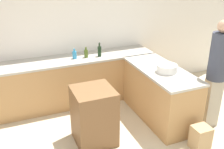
% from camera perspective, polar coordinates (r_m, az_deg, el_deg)
% --- Properties ---
extents(wall_back, '(8.00, 0.06, 2.70)m').
position_cam_1_polar(wall_back, '(5.22, -10.18, 8.98)').
color(wall_back, white).
rests_on(wall_back, ground_plane).
extents(counter_back, '(3.27, 0.67, 0.93)m').
position_cam_1_polar(counter_back, '(5.18, -8.63, -1.36)').
color(counter_back, tan).
rests_on(counter_back, ground_plane).
extents(counter_peninsula, '(0.69, 1.61, 0.93)m').
position_cam_1_polar(counter_peninsula, '(4.72, 10.25, -4.06)').
color(counter_peninsula, tan).
rests_on(counter_peninsula, ground_plane).
extents(island_table, '(0.60, 0.61, 0.90)m').
position_cam_1_polar(island_table, '(4.05, -3.96, -8.99)').
color(island_table, brown).
rests_on(island_table, ground_plane).
extents(mixing_bowl, '(0.33, 0.33, 0.13)m').
position_cam_1_polar(mixing_bowl, '(4.40, 11.86, 1.33)').
color(mixing_bowl, white).
rests_on(mixing_bowl, counter_peninsula).
extents(dish_soap_bottle, '(0.08, 0.08, 0.19)m').
position_cam_1_polar(dish_soap_bottle, '(4.97, -8.16, 4.30)').
color(dish_soap_bottle, '#338CBF').
rests_on(dish_soap_bottle, counter_back).
extents(wine_bottle_dark, '(0.07, 0.07, 0.27)m').
position_cam_1_polar(wine_bottle_dark, '(5.04, -2.74, 5.15)').
color(wine_bottle_dark, black).
rests_on(wine_bottle_dark, counter_back).
extents(olive_oil_bottle, '(0.07, 0.07, 0.20)m').
position_cam_1_polar(olive_oil_bottle, '(5.01, -5.67, 4.62)').
color(olive_oil_bottle, '#475B1E').
rests_on(olive_oil_bottle, counter_back).
extents(person_at_peninsula, '(0.30, 0.30, 1.83)m').
position_cam_1_polar(person_at_peninsula, '(4.47, 21.82, 0.65)').
color(person_at_peninsula, '#ADA38E').
rests_on(person_at_peninsula, ground_plane).
extents(paper_bag, '(0.26, 0.23, 0.37)m').
position_cam_1_polar(paper_bag, '(4.24, 18.69, -12.91)').
color(paper_bag, tan).
rests_on(paper_bag, ground_plane).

